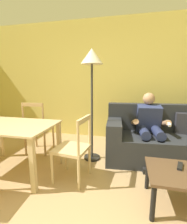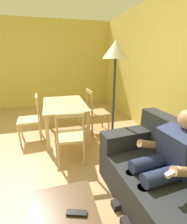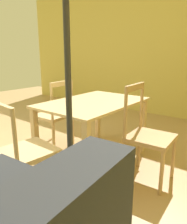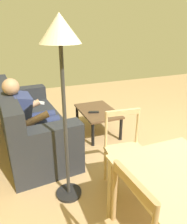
{
  "view_description": "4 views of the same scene",
  "coord_description": "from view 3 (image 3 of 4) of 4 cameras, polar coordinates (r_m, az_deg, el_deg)",
  "views": [
    {
      "loc": [
        0.7,
        -0.81,
        1.33
      ],
      "look_at": [
        0.21,
        1.37,
        0.9
      ],
      "focal_mm": 25.27,
      "sensor_mm": 36.0,
      "label": 1
    },
    {
      "loc": [
        2.25,
        0.82,
        1.65
      ],
      "look_at": [
        0.21,
        1.37,
        0.9
      ],
      "focal_mm": 25.74,
      "sensor_mm": 36.0,
      "label": 2
    },
    {
      "loc": [
        0.99,
        2.58,
        1.26
      ],
      "look_at": [
        -0.94,
        1.07,
        0.6
      ],
      "focal_mm": 35.13,
      "sensor_mm": 36.0,
      "label": 3
    },
    {
      "loc": [
        -1.72,
        2.15,
        1.76
      ],
      "look_at": [
        0.21,
        1.37,
        0.9
      ],
      "focal_mm": 34.29,
      "sensor_mm": 36.0,
      "label": 4
    }
  ],
  "objects": [
    {
      "name": "wall_side",
      "position": [
        5.13,
        8.28,
        15.99
      ],
      "size": [
        0.12,
        5.87,
        2.72
      ],
      "primitive_type": "cube",
      "color": "#D2BE5D",
      "rests_on": "ground_plane"
    },
    {
      "name": "dining_table",
      "position": [
        2.54,
        0.0,
        0.23
      ],
      "size": [
        1.23,
        0.83,
        0.73
      ],
      "color": "#D1B27F",
      "rests_on": "ground_plane"
    },
    {
      "name": "dining_chair_near_wall",
      "position": [
        2.25,
        13.89,
        -6.09
      ],
      "size": [
        0.44,
        0.44,
        0.97
      ],
      "color": "tan",
      "rests_on": "ground_plane"
    },
    {
      "name": "dining_chair_facing_couch",
      "position": [
        1.99,
        -17.43,
        -9.87
      ],
      "size": [
        0.46,
        0.46,
        0.89
      ],
      "color": "#D1B27F",
      "rests_on": "ground_plane"
    },
    {
      "name": "dining_chair_by_doorway",
      "position": [
        3.04,
        -10.16,
        -0.77
      ],
      "size": [
        0.44,
        0.44,
        0.92
      ],
      "color": "#D1B27F",
      "rests_on": "ground_plane"
    }
  ]
}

